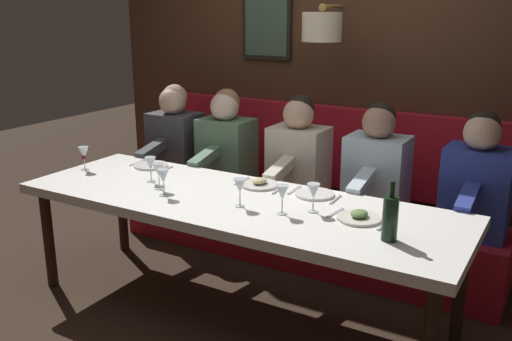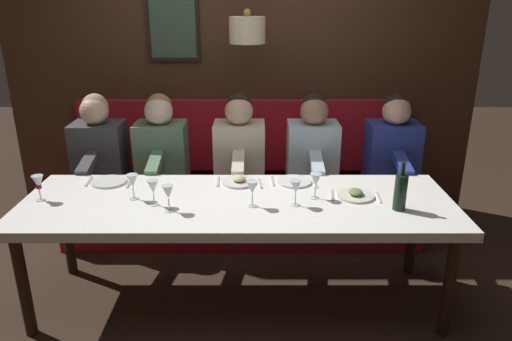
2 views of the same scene
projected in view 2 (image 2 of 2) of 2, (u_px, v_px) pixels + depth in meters
ground_plane at (239, 299)px, 3.28m from camera, size 12.00×12.00×0.00m
dining_table at (238, 209)px, 3.05m from camera, size 0.90×2.72×0.74m
banquette_bench at (242, 214)px, 4.04m from camera, size 0.52×2.92×0.45m
back_wall_panel at (242, 67)px, 4.18m from camera, size 0.59×4.12×2.90m
diner_nearest at (393, 147)px, 3.83m from camera, size 0.60×0.40×0.79m
diner_near at (313, 147)px, 3.83m from camera, size 0.60×0.40×0.79m
diner_middle at (239, 147)px, 3.83m from camera, size 0.60×0.40×0.79m
diner_far at (161, 147)px, 3.83m from camera, size 0.60×0.40×0.79m
diner_farthest at (99, 147)px, 3.83m from camera, size 0.60×0.40×0.79m
place_setting_0 at (239, 181)px, 3.30m from camera, size 0.24×0.32×0.05m
place_setting_1 at (109, 182)px, 3.30m from camera, size 0.24×0.32×0.01m
place_setting_2 at (355, 195)px, 3.07m from camera, size 0.24×0.32×0.05m
place_setting_3 at (294, 181)px, 3.31m from camera, size 0.24×0.31×0.01m
wine_glass_0 at (153, 187)px, 2.91m from camera, size 0.07×0.07×0.16m
wine_glass_1 at (296, 188)px, 2.91m from camera, size 0.07×0.07×0.16m
wine_glass_2 at (316, 181)px, 3.02m from camera, size 0.07×0.07×0.16m
wine_glass_3 at (38, 183)px, 2.99m from camera, size 0.07×0.07×0.16m
wine_glass_4 at (252, 188)px, 2.90m from camera, size 0.07×0.07×0.16m
wine_glass_5 at (168, 193)px, 2.83m from camera, size 0.07×0.07×0.16m
wine_glass_6 at (133, 182)px, 3.00m from camera, size 0.07×0.07×0.16m
wine_bottle at (400, 192)px, 2.85m from camera, size 0.08×0.08×0.30m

